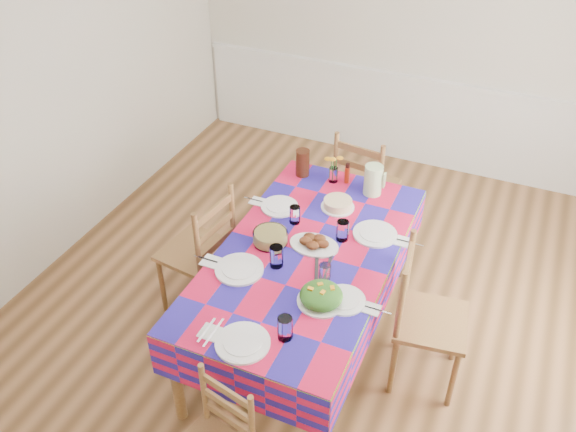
# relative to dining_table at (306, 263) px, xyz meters

# --- Properties ---
(room) EXTENTS (4.58, 5.08, 2.78)m
(room) POSITION_rel_dining_table_xyz_m (0.04, 0.20, 0.65)
(room) COLOR brown
(room) RESTS_ON ground
(wainscot) EXTENTS (4.41, 0.06, 0.92)m
(wainscot) POSITION_rel_dining_table_xyz_m (0.04, 2.68, -0.21)
(wainscot) COLOR white
(wainscot) RESTS_ON room
(dining_table) EXTENTS (1.08, 2.01, 0.78)m
(dining_table) POSITION_rel_dining_table_xyz_m (0.00, 0.00, 0.00)
(dining_table) COLOR brown
(dining_table) RESTS_ON room
(setting_near_head) EXTENTS (0.49, 0.33, 0.15)m
(setting_near_head) POSITION_rel_dining_table_xyz_m (0.04, -0.80, 0.12)
(setting_near_head) COLOR white
(setting_near_head) RESTS_ON dining_table
(setting_left_near) EXTENTS (0.55, 0.33, 0.15)m
(setting_left_near) POSITION_rel_dining_table_xyz_m (-0.25, -0.28, 0.12)
(setting_left_near) COLOR white
(setting_left_near) RESTS_ON dining_table
(setting_left_far) EXTENTS (0.48, 0.29, 0.13)m
(setting_left_far) POSITION_rel_dining_table_xyz_m (-0.31, 0.34, 0.12)
(setting_left_far) COLOR white
(setting_left_far) RESTS_ON dining_table
(setting_right_near) EXTENTS (0.49, 0.28, 0.12)m
(setting_right_near) POSITION_rel_dining_table_xyz_m (0.31, -0.28, 0.11)
(setting_right_near) COLOR white
(setting_right_near) RESTS_ON dining_table
(setting_right_far) EXTENTS (0.56, 0.32, 0.14)m
(setting_right_far) POSITION_rel_dining_table_xyz_m (0.29, 0.30, 0.12)
(setting_right_far) COLOR white
(setting_right_far) RESTS_ON dining_table
(meat_platter) EXTENTS (0.33, 0.24, 0.06)m
(meat_platter) POSITION_rel_dining_table_xyz_m (0.02, 0.08, 0.11)
(meat_platter) COLOR white
(meat_platter) RESTS_ON dining_table
(salad_platter) EXTENTS (0.28, 0.28, 0.12)m
(salad_platter) POSITION_rel_dining_table_xyz_m (0.25, -0.38, 0.13)
(salad_platter) COLOR white
(salad_platter) RESTS_ON dining_table
(pasta_bowl) EXTENTS (0.23, 0.23, 0.08)m
(pasta_bowl) POSITION_rel_dining_table_xyz_m (-0.26, 0.00, 0.13)
(pasta_bowl) COLOR white
(pasta_bowl) RESTS_ON dining_table
(cake) EXTENTS (0.24, 0.24, 0.07)m
(cake) POSITION_rel_dining_table_xyz_m (0.02, 0.54, 0.12)
(cake) COLOR white
(cake) RESTS_ON dining_table
(serving_utensils) EXTENTS (0.16, 0.36, 0.01)m
(serving_utensils) POSITION_rel_dining_table_xyz_m (0.15, -0.13, 0.09)
(serving_utensils) COLOR black
(serving_utensils) RESTS_ON dining_table
(flower_vase) EXTENTS (0.14, 0.11, 0.22)m
(flower_vase) POSITION_rel_dining_table_xyz_m (-0.13, 0.85, 0.18)
(flower_vase) COLOR white
(flower_vase) RESTS_ON dining_table
(hot_sauce) EXTENTS (0.04, 0.04, 0.16)m
(hot_sauce) POSITION_rel_dining_table_xyz_m (-0.03, 0.88, 0.17)
(hot_sauce) COLOR #AC2B0D
(hot_sauce) RESTS_ON dining_table
(green_pitcher) EXTENTS (0.13, 0.13, 0.23)m
(green_pitcher) POSITION_rel_dining_table_xyz_m (0.18, 0.81, 0.20)
(green_pitcher) COLOR #C7EBA6
(green_pitcher) RESTS_ON dining_table
(tea_pitcher) EXTENTS (0.11, 0.11, 0.21)m
(tea_pitcher) POSITION_rel_dining_table_xyz_m (-0.38, 0.84, 0.19)
(tea_pitcher) COLOR #32170B
(tea_pitcher) RESTS_ON dining_table
(name_card) EXTENTS (0.08, 0.03, 0.02)m
(name_card) POSITION_rel_dining_table_xyz_m (-0.02, -0.98, 0.10)
(name_card) COLOR white
(name_card) RESTS_ON dining_table
(chair_far) EXTENTS (0.51, 0.49, 1.03)m
(chair_far) POSITION_rel_dining_table_xyz_m (-0.01, 1.27, -0.19)
(chair_far) COLOR brown
(chair_far) RESTS_ON room
(chair_left) EXTENTS (0.49, 0.51, 1.04)m
(chair_left) POSITION_rel_dining_table_xyz_m (-0.80, -0.01, -0.18)
(chair_left) COLOR brown
(chair_left) RESTS_ON room
(chair_right) EXTENTS (0.49, 0.51, 1.04)m
(chair_right) POSITION_rel_dining_table_xyz_m (0.80, -0.01, -0.19)
(chair_right) COLOR brown
(chair_right) RESTS_ON room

